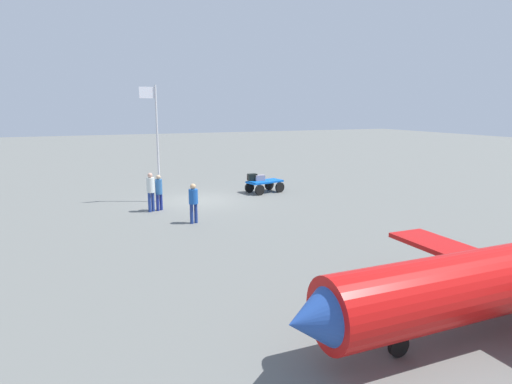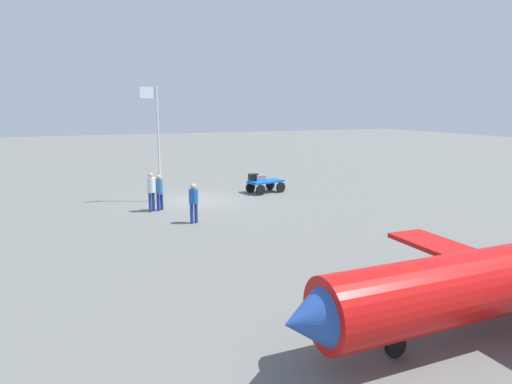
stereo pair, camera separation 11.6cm
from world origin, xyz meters
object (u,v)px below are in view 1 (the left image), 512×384
at_px(flagpole, 156,136).
at_px(worker_lead, 151,189).
at_px(suitcase_navy, 260,178).
at_px(airplane_near, 499,279).
at_px(worker_trailing, 193,200).
at_px(luggage_cart, 264,184).
at_px(suitcase_dark, 251,178).
at_px(worker_supervisor, 159,190).
at_px(suitcase_olive, 252,177).

bearing_deg(flagpole, worker_lead, 71.13).
height_order(suitcase_navy, airplane_near, airplane_near).
height_order(suitcase_navy, worker_trailing, worker_trailing).
relative_size(luggage_cart, suitcase_navy, 4.01).
bearing_deg(suitcase_dark, suitcase_navy, 141.14).
xyz_separation_m(worker_lead, airplane_near, (-4.80, 14.00, 0.08)).
height_order(worker_supervisor, flagpole, flagpole).
bearing_deg(suitcase_dark, airplane_near, 85.66).
bearing_deg(luggage_cart, suitcase_dark, -36.92).
distance_m(suitcase_olive, worker_trailing, 7.15).
xyz_separation_m(luggage_cart, worker_lead, (6.67, 2.19, 0.60)).
height_order(worker_supervisor, airplane_near, airplane_near).
bearing_deg(worker_trailing, suitcase_dark, -131.66).
bearing_deg(suitcase_dark, worker_trailing, 48.34).
height_order(suitcase_olive, flagpole, flagpole).
xyz_separation_m(airplane_near, flagpole, (4.08, -16.11, 2.17)).
relative_size(suitcase_olive, airplane_near, 0.05).
relative_size(suitcase_olive, worker_trailing, 0.30).
height_order(luggage_cart, suitcase_olive, suitcase_olive).
distance_m(worker_trailing, airplane_near, 11.77).
bearing_deg(suitcase_olive, airplane_near, 85.65).
xyz_separation_m(luggage_cart, suitcase_olive, (0.61, -0.30, 0.40)).
height_order(suitcase_navy, worker_supervisor, worker_supervisor).
distance_m(worker_trailing, flagpole, 5.44).
relative_size(suitcase_dark, airplane_near, 0.05).
height_order(luggage_cart, airplane_near, airplane_near).
bearing_deg(suitcase_dark, flagpole, 5.76).
xyz_separation_m(worker_lead, worker_supervisor, (-0.39, -0.11, -0.12)).
height_order(worker_lead, flagpole, flagpole).
relative_size(suitcase_olive, suitcase_dark, 1.05).
bearing_deg(luggage_cart, worker_lead, 18.19).
bearing_deg(airplane_near, worker_trailing, -72.37).
xyz_separation_m(suitcase_navy, worker_supervisor, (6.06, 2.23, 0.12)).
height_order(luggage_cart, suitcase_navy, suitcase_navy).
bearing_deg(worker_trailing, worker_lead, -66.02).
distance_m(suitcase_navy, airplane_near, 16.43).
bearing_deg(flagpole, worker_trailing, 96.07).
bearing_deg(flagpole, airplane_near, 104.23).
height_order(luggage_cart, suitcase_dark, suitcase_dark).
xyz_separation_m(suitcase_navy, worker_lead, (6.45, 2.34, 0.24)).
xyz_separation_m(worker_lead, worker_trailing, (-1.24, 2.79, -0.08)).
distance_m(suitcase_navy, suitcase_dark, 0.49).
height_order(suitcase_dark, airplane_near, airplane_near).
bearing_deg(worker_lead, suitcase_olive, -157.64).
xyz_separation_m(worker_supervisor, flagpole, (-0.33, -2.00, 2.38)).
height_order(suitcase_dark, worker_lead, worker_lead).
height_order(suitcase_olive, worker_lead, worker_lead).
bearing_deg(worker_lead, luggage_cart, -161.81).
bearing_deg(worker_supervisor, luggage_cart, -161.63).
bearing_deg(suitcase_olive, suitcase_dark, -93.58).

